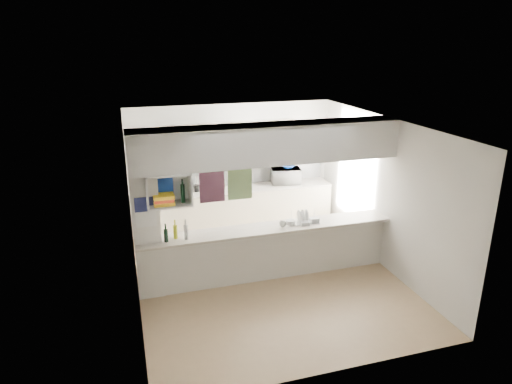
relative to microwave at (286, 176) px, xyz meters
name	(u,v)px	position (x,y,z in m)	size (l,w,h in m)	color
floor	(267,278)	(-1.10, -2.14, -1.08)	(4.80, 4.80, 0.00)	tan
ceiling	(269,124)	(-1.10, -2.14, 1.52)	(4.80, 4.80, 0.00)	white
wall_back	(232,167)	(-1.10, 0.26, 0.22)	(4.20, 4.20, 0.00)	silver
wall_left	(132,220)	(-3.20, -2.14, 0.22)	(4.80, 4.80, 0.00)	silver
wall_right	(384,193)	(1.00, -2.14, 0.22)	(4.80, 4.80, 0.00)	silver
servery_partition	(258,185)	(-1.27, -2.14, 0.57)	(4.20, 0.50, 2.60)	silver
cubby_shelf	(167,191)	(-2.67, -2.20, 0.63)	(0.65, 0.35, 0.50)	white
kitchen_run	(243,192)	(-0.94, 0.00, -0.26)	(3.60, 0.63, 2.24)	beige
microwave	(286,176)	(0.00, 0.00, 0.00)	(0.60, 0.40, 0.33)	white
bowl	(288,167)	(0.03, -0.01, 0.20)	(0.25, 0.25, 0.06)	navy
dish_rack	(305,217)	(-0.43, -2.10, -0.08)	(0.45, 0.35, 0.23)	silver
cup	(283,224)	(-0.87, -2.22, -0.11)	(0.11, 0.11, 0.09)	white
wine_bottles	(176,233)	(-2.57, -2.20, -0.05)	(0.36, 0.14, 0.32)	black
plastic_tubs	(301,222)	(-0.52, -2.16, -0.13)	(0.57, 0.23, 0.07)	silver
utensil_jar	(197,188)	(-1.89, 0.01, -0.10)	(0.10, 0.10, 0.14)	black
knife_block	(222,184)	(-1.36, 0.04, -0.07)	(0.10, 0.08, 0.20)	brown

